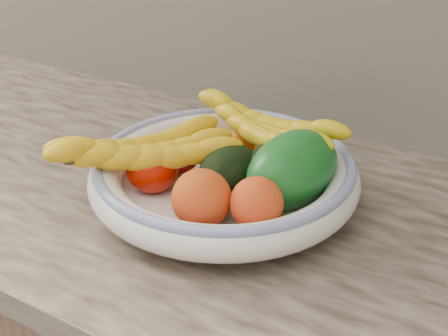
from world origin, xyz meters
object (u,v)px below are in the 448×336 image
banana_bunch_back (261,132)px  banana_bunch_front (143,156)px  green_mango (292,170)px  fruit_bowl (224,175)px

banana_bunch_back → banana_bunch_front: 0.18m
green_mango → banana_bunch_back: 0.11m
green_mango → banana_bunch_back: bearing=155.3°
fruit_bowl → banana_bunch_back: bearing=79.9°
fruit_bowl → banana_bunch_front: bearing=-145.8°
green_mango → banana_bunch_front: green_mango is taller
fruit_bowl → green_mango: (0.10, 0.02, 0.03)m
banana_bunch_back → banana_bunch_front: banana_bunch_back is taller
fruit_bowl → green_mango: bearing=11.4°
green_mango → banana_bunch_front: 0.21m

